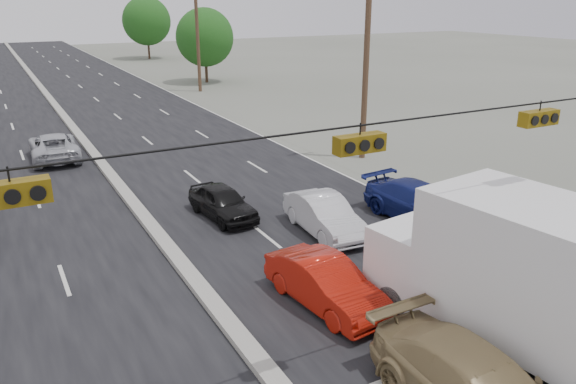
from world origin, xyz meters
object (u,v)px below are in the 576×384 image
(tree_right_mid, at_px, (205,37))
(utility_pole_right_b, at_px, (366,59))
(queue_car_d, at_px, (420,204))
(oncoming_far, at_px, (54,147))
(utility_pole_right_c, at_px, (197,33))
(box_truck, at_px, (520,279))
(red_sedan, at_px, (325,284))
(tree_right_far, at_px, (147,21))
(queue_car_b, at_px, (324,216))
(queue_car_a, at_px, (223,202))

(tree_right_mid, bearing_deg, utility_pole_right_b, -94.76)
(queue_car_d, xyz_separation_m, oncoming_far, (-11.08, 15.71, -0.02))
(utility_pole_right_b, height_order, tree_right_mid, utility_pole_right_b)
(utility_pole_right_c, distance_m, oncoming_far, 23.24)
(box_truck, distance_m, red_sedan, 4.98)
(tree_right_far, relative_size, queue_car_b, 1.98)
(utility_pole_right_c, relative_size, queue_car_d, 2.05)
(queue_car_a, bearing_deg, queue_car_d, -36.98)
(tree_right_far, bearing_deg, queue_car_d, -96.15)
(tree_right_far, height_order, queue_car_a, tree_right_far)
(utility_pole_right_c, relative_size, oncoming_far, 2.02)
(utility_pole_right_c, bearing_deg, oncoming_far, -129.18)
(utility_pole_right_c, distance_m, tree_right_far, 30.20)
(queue_car_d, bearing_deg, queue_car_b, 162.83)
(utility_pole_right_b, relative_size, tree_right_mid, 1.40)
(tree_right_mid, bearing_deg, tree_right_far, 87.71)
(red_sedan, height_order, queue_car_b, queue_car_b)
(tree_right_far, height_order, oncoming_far, tree_right_far)
(tree_right_far, xyz_separation_m, queue_car_b, (-10.61, -62.65, -4.28))
(utility_pole_right_b, distance_m, tree_right_mid, 30.11)
(utility_pole_right_c, bearing_deg, tree_right_mid, 63.43)
(oncoming_far, bearing_deg, queue_car_d, 127.50)
(tree_right_far, height_order, queue_car_b, tree_right_far)
(tree_right_mid, relative_size, red_sedan, 1.75)
(oncoming_far, bearing_deg, box_truck, 109.95)
(queue_car_a, height_order, oncoming_far, oncoming_far)
(utility_pole_right_b, xyz_separation_m, oncoming_far, (-14.41, 7.31, -4.42))
(tree_right_far, height_order, box_truck, tree_right_far)
(queue_car_b, distance_m, oncoming_far, 16.65)
(tree_right_mid, bearing_deg, red_sedan, -106.27)
(queue_car_d, bearing_deg, red_sedan, -156.95)
(box_truck, bearing_deg, red_sedan, 116.77)
(box_truck, height_order, oncoming_far, box_truck)
(red_sedan, xyz_separation_m, queue_car_b, (2.63, 4.30, 0.01))
(box_truck, height_order, queue_car_a, box_truck)
(tree_right_far, relative_size, queue_car_a, 2.22)
(utility_pole_right_c, bearing_deg, red_sedan, -104.77)
(queue_car_b, bearing_deg, oncoming_far, 119.70)
(utility_pole_right_b, distance_m, queue_car_b, 11.34)
(utility_pole_right_c, height_order, red_sedan, utility_pole_right_c)
(box_truck, xyz_separation_m, oncoming_far, (-7.39, 23.23, -1.30))
(box_truck, xyz_separation_m, queue_car_a, (-2.74, 11.39, -1.36))
(utility_pole_right_b, bearing_deg, tree_right_mid, 85.24)
(queue_car_b, height_order, queue_car_d, queue_car_d)
(utility_pole_right_c, xyz_separation_m, oncoming_far, (-14.41, -17.69, -4.42))
(utility_pole_right_b, xyz_separation_m, box_truck, (-7.02, -15.92, -3.12))
(box_truck, relative_size, queue_car_d, 1.63)
(oncoming_far, bearing_deg, queue_car_a, 113.78)
(tree_right_mid, distance_m, oncoming_far, 28.53)
(tree_right_far, bearing_deg, queue_car_b, -99.61)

